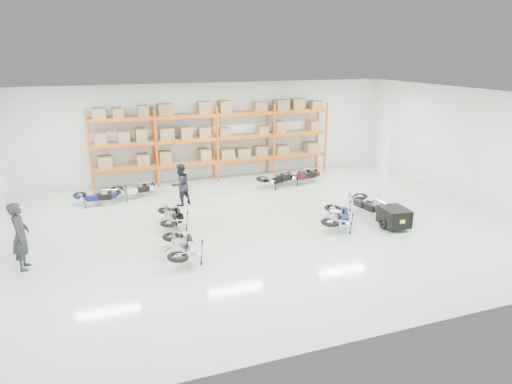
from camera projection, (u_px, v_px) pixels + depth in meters
name	position (u px, v px, depth m)	size (l,w,h in m)	color
room	(264.00, 163.00, 15.50)	(18.00, 18.00, 18.00)	#ADC1B2
pallet_rack	(215.00, 133.00, 21.29)	(11.28, 0.98, 3.62)	#D6500B
structural_column	(385.00, 150.00, 17.63)	(0.25, 0.25, 4.50)	white
moto_blue_centre	(338.00, 213.00, 15.75)	(0.79, 1.77, 1.08)	#081054
moto_silver_left	(182.00, 243.00, 13.31)	(0.79, 1.77, 1.08)	#A9ABB0
moto_black_far_left	(172.00, 214.00, 15.81)	(0.71, 1.61, 0.98)	black
moto_touring_right	(368.00, 200.00, 17.14)	(0.77, 1.73, 1.06)	black
trailer	(394.00, 217.00, 15.73)	(0.92, 1.76, 0.73)	black
moto_back_a	(97.00, 193.00, 18.15)	(0.70, 1.57, 0.96)	navy
moto_back_b	(134.00, 186.00, 19.08)	(0.70, 1.58, 0.97)	silver
moto_back_c	(277.00, 176.00, 20.62)	(0.74, 1.66, 1.01)	black
moto_back_d	(302.00, 172.00, 21.14)	(0.77, 1.74, 1.06)	#400C12
person_left	(20.00, 236.00, 12.65)	(0.72, 0.47, 1.97)	black
person_back	(180.00, 185.00, 18.00)	(0.82, 0.64, 1.69)	black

